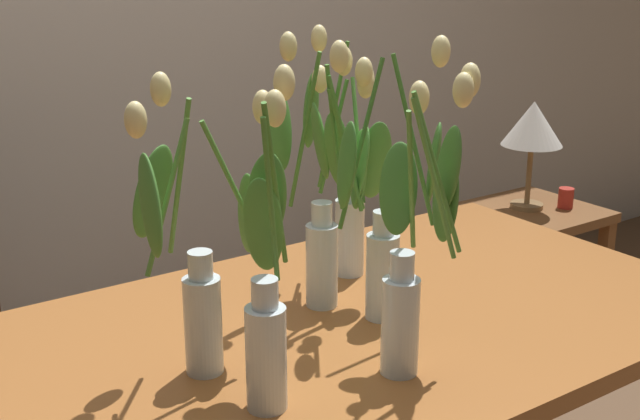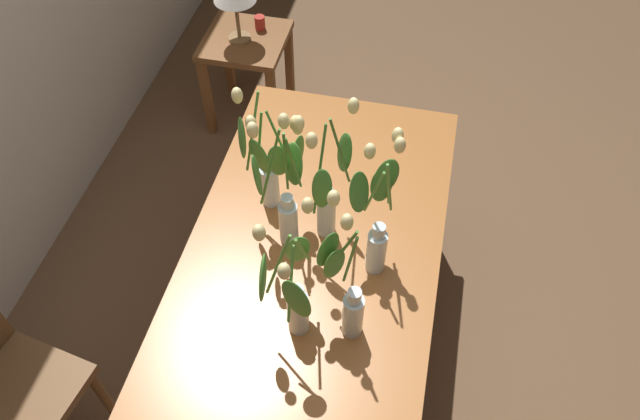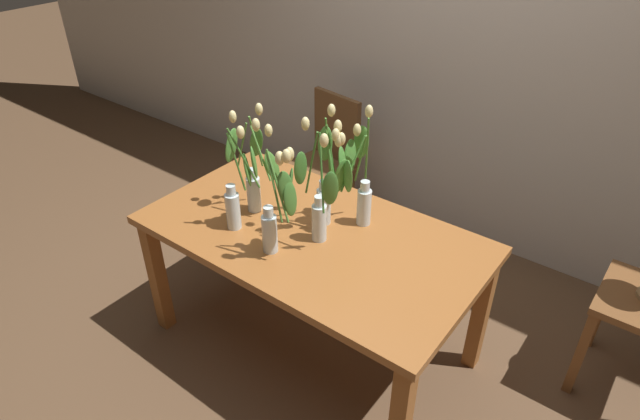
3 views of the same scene
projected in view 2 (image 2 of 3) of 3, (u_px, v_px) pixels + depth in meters
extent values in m
plane|color=brown|center=(316.00, 339.00, 2.79)|extent=(18.00, 18.00, 0.00)
cube|color=#A3602D|center=(315.00, 246.00, 2.23)|extent=(1.60, 0.90, 0.04)
cube|color=#A3602D|center=(430.00, 183.00, 2.92)|extent=(0.07, 0.07, 0.70)
cube|color=#A3602D|center=(272.00, 157.00, 3.03)|extent=(0.07, 0.07, 0.70)
cylinder|color=silver|center=(326.00, 215.00, 2.18)|extent=(0.07, 0.07, 0.18)
cylinder|color=silver|center=(326.00, 194.00, 2.09)|extent=(0.04, 0.04, 0.05)
cylinder|color=silver|center=(326.00, 220.00, 2.21)|extent=(0.06, 0.06, 0.11)
cylinder|color=#3D752D|center=(320.00, 171.00, 1.94)|extent=(0.09, 0.03, 0.33)
ellipsoid|color=#F4E093|center=(313.00, 141.00, 1.78)|extent=(0.04, 0.04, 0.06)
ellipsoid|color=#427F33|center=(322.00, 189.00, 1.93)|extent=(0.05, 0.09, 0.17)
cylinder|color=#3D752D|center=(340.00, 152.00, 1.98)|extent=(0.07, 0.07, 0.34)
ellipsoid|color=#F4E093|center=(353.00, 106.00, 1.87)|extent=(0.04, 0.04, 0.06)
ellipsoid|color=#427F33|center=(345.00, 153.00, 2.05)|extent=(0.07, 0.08, 0.17)
cylinder|color=silver|center=(353.00, 316.00, 1.93)|extent=(0.07, 0.07, 0.18)
cylinder|color=silver|center=(354.00, 296.00, 1.84)|extent=(0.04, 0.04, 0.05)
cylinder|color=silver|center=(352.00, 320.00, 1.95)|extent=(0.06, 0.06, 0.11)
cylinder|color=#478433|center=(344.00, 249.00, 1.76)|extent=(0.10, 0.09, 0.30)
ellipsoid|color=#F4E093|center=(333.00, 198.00, 1.67)|extent=(0.04, 0.04, 0.06)
ellipsoid|color=#4C8E38|center=(328.00, 250.00, 1.80)|extent=(0.07, 0.09, 0.18)
cylinder|color=#478433|center=(350.00, 260.00, 1.75)|extent=(0.05, 0.05, 0.29)
ellipsoid|color=#F4E093|center=(347.00, 222.00, 1.65)|extent=(0.04, 0.04, 0.06)
ellipsoid|color=#4C8E38|center=(334.00, 264.00, 1.81)|extent=(0.08, 0.08, 0.17)
cylinder|color=silver|center=(298.00, 313.00, 1.93)|extent=(0.07, 0.07, 0.18)
cylinder|color=silver|center=(297.00, 293.00, 1.84)|extent=(0.04, 0.04, 0.05)
cylinder|color=silver|center=(298.00, 317.00, 1.96)|extent=(0.06, 0.06, 0.11)
cylinder|color=#56933D|center=(278.00, 265.00, 1.73)|extent=(0.02, 0.09, 0.29)
ellipsoid|color=#F4E093|center=(259.00, 233.00, 1.62)|extent=(0.04, 0.04, 0.06)
ellipsoid|color=#4C8E38|center=(263.00, 278.00, 1.74)|extent=(0.12, 0.04, 0.18)
cylinder|color=#56933D|center=(291.00, 285.00, 1.71)|extent=(0.09, 0.01, 0.26)
ellipsoid|color=#F4E093|center=(284.00, 271.00, 1.58)|extent=(0.04, 0.04, 0.06)
ellipsoid|color=#4C8E38|center=(297.00, 299.00, 1.68)|extent=(0.03, 0.12, 0.18)
cylinder|color=#56933D|center=(303.00, 250.00, 1.79)|extent=(0.12, 0.01, 0.25)
ellipsoid|color=#F4E093|center=(308.00, 205.00, 1.72)|extent=(0.04, 0.04, 0.06)
ellipsoid|color=#4C8E38|center=(298.00, 250.00, 1.86)|extent=(0.04, 0.12, 0.18)
cylinder|color=silver|center=(289.00, 222.00, 2.16)|extent=(0.07, 0.07, 0.18)
cylinder|color=silver|center=(287.00, 201.00, 2.07)|extent=(0.04, 0.04, 0.05)
cylinder|color=silver|center=(289.00, 227.00, 2.19)|extent=(0.06, 0.06, 0.11)
cylinder|color=#478433|center=(294.00, 164.00, 1.99)|extent=(0.08, 0.03, 0.29)
ellipsoid|color=#F4E093|center=(299.00, 123.00, 1.89)|extent=(0.04, 0.04, 0.06)
ellipsoid|color=#4C8E38|center=(294.00, 164.00, 2.06)|extent=(0.07, 0.08, 0.18)
cylinder|color=#478433|center=(286.00, 163.00, 1.98)|extent=(0.06, 0.02, 0.31)
ellipsoid|color=#F4E093|center=(284.00, 121.00, 1.87)|extent=(0.04, 0.04, 0.06)
ellipsoid|color=#4C8E38|center=(278.00, 161.00, 2.03)|extent=(0.06, 0.08, 0.17)
cylinder|color=#478433|center=(293.00, 165.00, 2.00)|extent=(0.09, 0.03, 0.26)
ellipsoid|color=#F4E093|center=(298.00, 127.00, 1.92)|extent=(0.04, 0.04, 0.06)
ellipsoid|color=#4C8E38|center=(292.00, 165.00, 2.07)|extent=(0.07, 0.10, 0.18)
cylinder|color=#478433|center=(270.00, 169.00, 1.94)|extent=(0.03, 0.08, 0.33)
ellipsoid|color=#F4E093|center=(253.00, 130.00, 1.81)|extent=(0.04, 0.04, 0.06)
ellipsoid|color=#4C8E38|center=(257.00, 175.00, 1.92)|extent=(0.07, 0.06, 0.17)
cylinder|color=silver|center=(376.00, 252.00, 2.08)|extent=(0.07, 0.07, 0.18)
cylinder|color=silver|center=(379.00, 231.00, 1.99)|extent=(0.04, 0.04, 0.05)
cylinder|color=silver|center=(376.00, 257.00, 2.11)|extent=(0.06, 0.06, 0.11)
cylinder|color=#56933D|center=(374.00, 192.00, 1.92)|extent=(0.08, 0.06, 0.27)
ellipsoid|color=#F4E093|center=(370.00, 151.00, 1.84)|extent=(0.04, 0.04, 0.06)
ellipsoid|color=#427F33|center=(359.00, 191.00, 1.95)|extent=(0.08, 0.09, 0.17)
cylinder|color=#56933D|center=(388.00, 185.00, 1.91)|extent=(0.12, 0.02, 0.30)
ellipsoid|color=#F4E093|center=(398.00, 136.00, 1.83)|extent=(0.04, 0.04, 0.06)
ellipsoid|color=#427F33|center=(381.00, 185.00, 1.99)|extent=(0.03, 0.09, 0.18)
cylinder|color=#56933D|center=(389.00, 190.00, 1.91)|extent=(0.10, 0.03, 0.29)
ellipsoid|color=#F4E093|center=(400.00, 145.00, 1.82)|extent=(0.04, 0.04, 0.06)
ellipsoid|color=#427F33|center=(386.00, 176.00, 1.94)|extent=(0.04, 0.11, 0.18)
cylinder|color=silver|center=(270.00, 186.00, 2.27)|extent=(0.07, 0.07, 0.18)
cylinder|color=silver|center=(268.00, 164.00, 2.18)|extent=(0.04, 0.04, 0.05)
cylinder|color=silver|center=(271.00, 191.00, 2.29)|extent=(0.06, 0.06, 0.11)
cylinder|color=#478433|center=(282.00, 146.00, 2.05)|extent=(0.06, 0.11, 0.25)
ellipsoid|color=#F4E093|center=(295.00, 123.00, 1.92)|extent=(0.04, 0.04, 0.06)
ellipsoid|color=#4C8E38|center=(297.00, 154.00, 2.08)|extent=(0.08, 0.06, 0.18)
cylinder|color=#478433|center=(252.00, 133.00, 2.04)|extent=(0.04, 0.07, 0.34)
ellipsoid|color=#F4E093|center=(237.00, 95.00, 1.91)|extent=(0.04, 0.04, 0.06)
ellipsoid|color=#4C8E38|center=(242.00, 138.00, 2.01)|extent=(0.08, 0.06, 0.17)
cylinder|color=#478433|center=(259.00, 146.00, 2.06)|extent=(0.07, 0.03, 0.26)
ellipsoid|color=#F4E093|center=(251.00, 123.00, 1.94)|extent=(0.04, 0.04, 0.06)
ellipsoid|color=#4C8E38|center=(260.00, 157.00, 2.03)|extent=(0.05, 0.10, 0.18)
cube|color=brown|center=(17.00, 397.00, 2.15)|extent=(0.46, 0.46, 0.04)
cylinder|color=brown|center=(105.00, 397.00, 2.40)|extent=(0.04, 0.04, 0.43)
cylinder|color=brown|center=(33.00, 367.00, 2.48)|extent=(0.04, 0.04, 0.43)
cube|color=brown|center=(245.00, 41.00, 3.33)|extent=(0.44, 0.44, 0.04)
cube|color=brown|center=(272.00, 107.00, 3.40)|extent=(0.04, 0.04, 0.51)
cube|color=brown|center=(289.00, 65.00, 3.63)|extent=(0.04, 0.04, 0.51)
cube|color=brown|center=(207.00, 97.00, 3.45)|extent=(0.04, 0.04, 0.51)
cube|color=brown|center=(228.00, 57.00, 3.69)|extent=(0.04, 0.04, 0.51)
cylinder|color=olive|center=(240.00, 38.00, 3.30)|extent=(0.12, 0.12, 0.02)
cylinder|color=olive|center=(237.00, 19.00, 3.21)|extent=(0.02, 0.02, 0.22)
cylinder|color=#B72D23|center=(260.00, 23.00, 3.34)|extent=(0.06, 0.06, 0.07)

